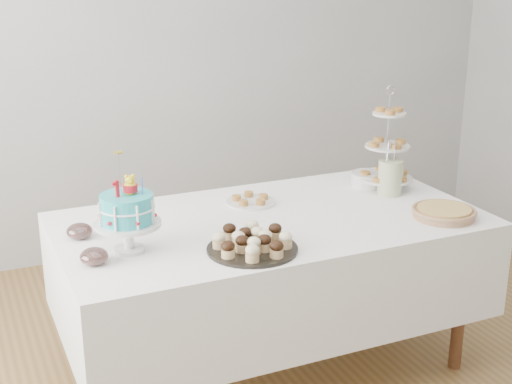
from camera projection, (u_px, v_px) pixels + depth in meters
name	position (u px, v px, depth m)	size (l,w,h in m)	color
walls	(304.00, 104.00, 2.80)	(5.04, 4.04, 2.70)	#939698
table	(271.00, 264.00, 3.31)	(1.92, 1.02, 0.77)	white
birthday_cake	(128.00, 225.00, 2.84)	(0.27, 0.27, 0.41)	silver
cupcake_tray	(252.00, 241.00, 2.87)	(0.37, 0.37, 0.08)	black
pie	(444.00, 212.00, 3.24)	(0.29, 0.29, 0.05)	#A17957
tiered_stand	(387.00, 147.00, 3.58)	(0.27, 0.27, 0.53)	silver
plate_stack	(369.00, 179.00, 3.69)	(0.18, 0.18, 0.07)	silver
pastry_plate	(251.00, 200.00, 3.43)	(0.24, 0.24, 0.04)	silver
jam_bowl_a	(94.00, 257.00, 2.75)	(0.11, 0.11, 0.07)	silver
jam_bowl_b	(79.00, 231.00, 3.00)	(0.11, 0.11, 0.07)	silver
utensil_pitcher	(390.00, 176.00, 3.54)	(0.13, 0.12, 0.27)	beige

